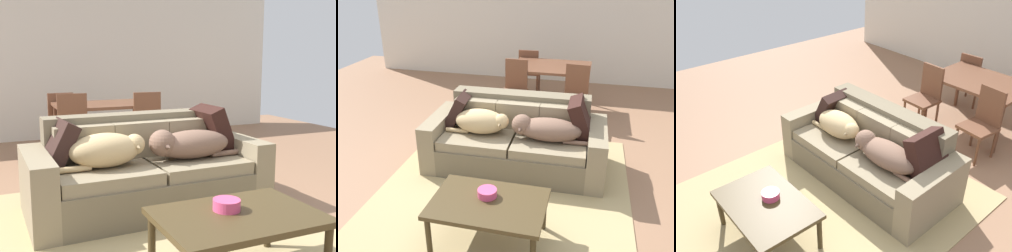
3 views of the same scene
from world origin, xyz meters
The scene contains 14 objects.
ground_plane centered at (0.00, 0.00, 0.00)m, with size 10.00×10.00×0.00m, color #92694C.
back_partition centered at (0.00, 4.00, 1.35)m, with size 8.00×0.12×2.70m, color silver.
area_rug centered at (0.04, -0.52, 0.01)m, with size 2.73×3.29×0.01m, color tan.
couch centered at (0.04, 0.24, 0.32)m, with size 2.15×1.01×0.85m.
dog_on_left_cushion centered at (-0.34, 0.10, 0.61)m, with size 0.76×0.36×0.29m.
dog_on_right_cushion centered at (0.41, 0.09, 0.60)m, with size 0.93×0.38×0.29m.
throw_pillow_by_left_arm centered at (-0.72, 0.29, 0.65)m, with size 0.13×0.42×0.42m, color #301D18.
throw_pillow_by_right_arm centered at (0.80, 0.32, 0.67)m, with size 0.15×0.46×0.46m, color black.
coffee_table centered at (0.12, -1.20, 0.39)m, with size 1.00×0.68×0.44m.
bowl_on_coffee_table centered at (0.09, -1.12, 0.47)m, with size 0.17×0.17×0.07m, color #EA4C7F.
dining_table centered at (0.19, 2.28, 0.69)m, with size 1.27×0.91×0.76m.
dining_chair_near_left centered at (-0.32, 1.72, 0.52)m, with size 0.41×0.41×0.95m.
dining_chair_near_right centered at (0.63, 1.68, 0.51)m, with size 0.44×0.44×0.93m.
dining_chair_far_left centered at (-0.31, 2.89, 0.49)m, with size 0.42×0.42×0.88m.
Camera 1 is at (-1.22, -3.23, 1.37)m, focal length 44.16 mm.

